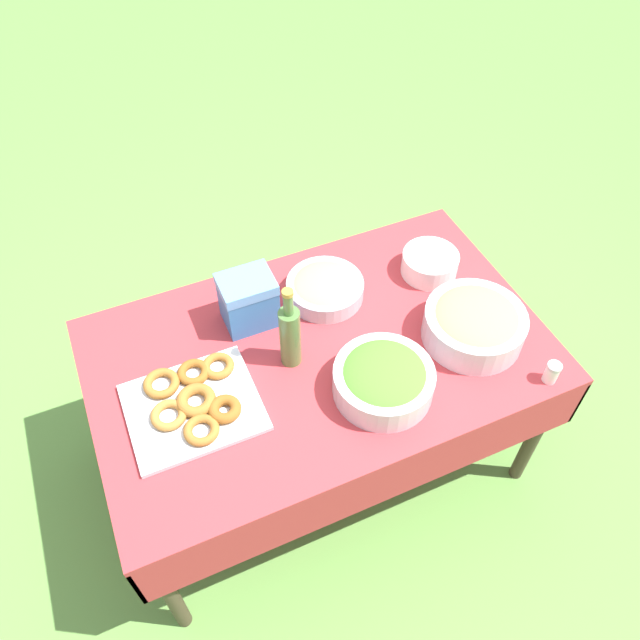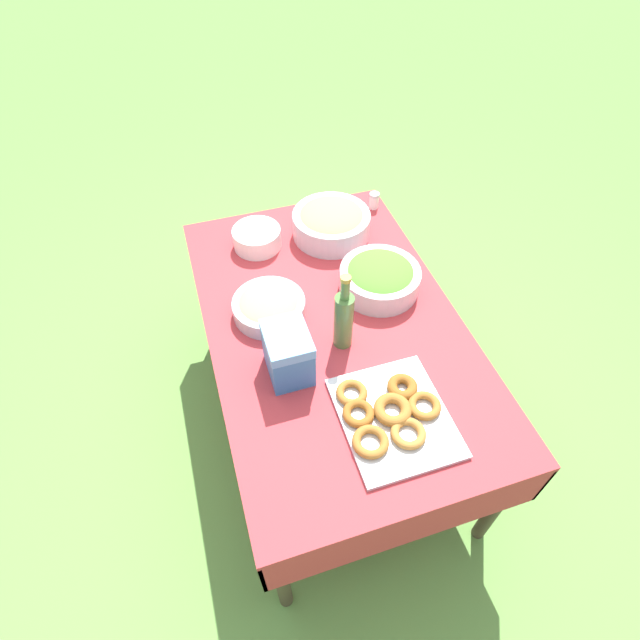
# 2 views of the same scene
# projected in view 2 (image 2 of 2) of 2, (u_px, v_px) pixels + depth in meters

# --- Properties ---
(ground_plane) EXTENTS (14.00, 14.00, 0.00)m
(ground_plane) POSITION_uv_depth(u_px,v_px,m) (331.00, 417.00, 2.37)
(ground_plane) COLOR #609342
(picnic_table) EXTENTS (1.49, 0.92, 0.69)m
(picnic_table) POSITION_uv_depth(u_px,v_px,m) (333.00, 337.00, 1.91)
(picnic_table) COLOR #B73338
(picnic_table) RESTS_ON ground_plane
(salad_bowl) EXTENTS (0.31, 0.31, 0.12)m
(salad_bowl) POSITION_uv_depth(u_px,v_px,m) (380.00, 277.00, 1.92)
(salad_bowl) COLOR silver
(salad_bowl) RESTS_ON picnic_table
(pasta_bowl) EXTENTS (0.27, 0.27, 0.08)m
(pasta_bowl) POSITION_uv_depth(u_px,v_px,m) (269.00, 306.00, 1.85)
(pasta_bowl) COLOR #B2B7BC
(pasta_bowl) RESTS_ON picnic_table
(donut_platter) EXTENTS (0.39, 0.34, 0.05)m
(donut_platter) POSITION_uv_depth(u_px,v_px,m) (391.00, 414.00, 1.57)
(donut_platter) COLOR silver
(donut_platter) RESTS_ON picnic_table
(plate_stack) EXTENTS (0.20, 0.20, 0.08)m
(plate_stack) POSITION_uv_depth(u_px,v_px,m) (257.00, 238.00, 2.10)
(plate_stack) COLOR white
(plate_stack) RESTS_ON picnic_table
(olive_oil_bottle) EXTENTS (0.07, 0.07, 0.32)m
(olive_oil_bottle) POSITION_uv_depth(u_px,v_px,m) (345.00, 318.00, 1.69)
(olive_oil_bottle) COLOR #4C7238
(olive_oil_bottle) RESTS_ON picnic_table
(bread_bowl) EXTENTS (0.33, 0.33, 0.13)m
(bread_bowl) POSITION_uv_depth(u_px,v_px,m) (331.00, 222.00, 2.13)
(bread_bowl) COLOR silver
(bread_bowl) RESTS_ON picnic_table
(cooler_box) EXTENTS (0.18, 0.14, 0.19)m
(cooler_box) POSITION_uv_depth(u_px,v_px,m) (288.00, 353.00, 1.63)
(cooler_box) COLOR #3372B7
(cooler_box) RESTS_ON picnic_table
(salt_shaker) EXTENTS (0.05, 0.05, 0.08)m
(salt_shaker) POSITION_uv_depth(u_px,v_px,m) (374.00, 200.00, 2.28)
(salt_shaker) COLOR white
(salt_shaker) RESTS_ON picnic_table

